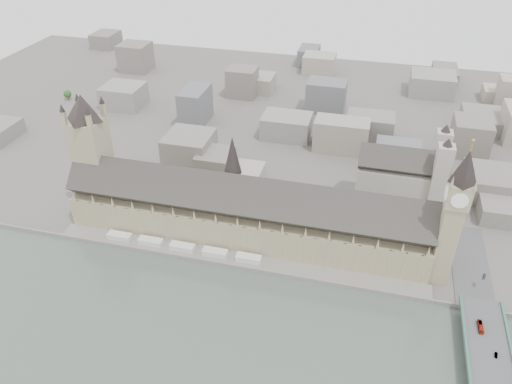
% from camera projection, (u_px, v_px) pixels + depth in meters
% --- Properties ---
extents(ground, '(900.00, 900.00, 0.00)m').
position_uv_depth(ground, '(238.00, 254.00, 361.49)').
color(ground, '#595651').
rests_on(ground, ground).
extents(embankment_wall, '(600.00, 1.50, 3.00)m').
position_uv_depth(embankment_wall, '(232.00, 266.00, 348.55)').
color(embankment_wall, slate).
rests_on(embankment_wall, ground).
extents(river_terrace, '(270.00, 15.00, 2.00)m').
position_uv_depth(river_terrace, '(235.00, 260.00, 354.88)').
color(river_terrace, slate).
rests_on(river_terrace, ground).
extents(terrace_tents, '(118.00, 7.00, 4.00)m').
position_uv_depth(terrace_tents, '(182.00, 247.00, 361.97)').
color(terrace_tents, silver).
rests_on(terrace_tents, river_terrace).
extents(palace_of_westminster, '(265.00, 40.73, 55.44)m').
position_uv_depth(palace_of_westminster, '(245.00, 213.00, 364.84)').
color(palace_of_westminster, tan).
rests_on(palace_of_westminster, ground).
extents(elizabeth_tower, '(17.00, 17.00, 107.50)m').
position_uv_depth(elizabeth_tower, '(454.00, 210.00, 307.05)').
color(elizabeth_tower, tan).
rests_on(elizabeth_tower, ground).
extents(victoria_tower, '(30.00, 30.00, 100.00)m').
position_uv_depth(victoria_tower, '(91.00, 150.00, 377.41)').
color(victoria_tower, tan).
rests_on(victoria_tower, ground).
extents(central_tower, '(13.00, 13.00, 48.00)m').
position_uv_depth(central_tower, '(233.00, 166.00, 352.55)').
color(central_tower, gray).
rests_on(central_tower, ground).
extents(westminster_abbey, '(68.00, 36.00, 64.00)m').
position_uv_depth(westminster_abbey, '(402.00, 178.00, 401.14)').
color(westminster_abbey, '#9A948B').
rests_on(westminster_abbey, ground).
extents(city_skyline_inland, '(720.00, 360.00, 38.00)m').
position_uv_depth(city_skyline_inland, '(300.00, 100.00, 548.68)').
color(city_skyline_inland, gray).
rests_on(city_skyline_inland, ground).
extents(park_trees, '(110.00, 30.00, 15.00)m').
position_uv_depth(park_trees, '(246.00, 198.00, 407.84)').
color(park_trees, '#174218').
rests_on(park_trees, ground).
extents(red_bus_north, '(2.75, 10.07, 2.78)m').
position_uv_depth(red_bus_north, '(480.00, 327.00, 289.95)').
color(red_bus_north, '#A12612').
rests_on(red_bus_north, westminster_bridge).
extents(car_silver, '(1.92, 4.08, 1.29)m').
position_uv_depth(car_silver, '(496.00, 355.00, 274.21)').
color(car_silver, gray).
rests_on(car_silver, westminster_bridge).
extents(car_approach, '(3.28, 5.53, 1.50)m').
position_uv_depth(car_approach, '(484.00, 277.00, 325.77)').
color(car_approach, gray).
rests_on(car_approach, westminster_bridge).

